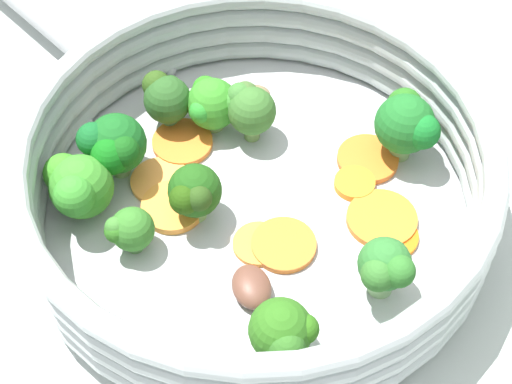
% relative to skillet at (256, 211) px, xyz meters
% --- Properties ---
extents(ground_plane, '(4.00, 4.00, 0.00)m').
position_rel_skillet_xyz_m(ground_plane, '(0.00, 0.00, -0.01)').
color(ground_plane, '#B3BDB7').
extents(skillet, '(0.30, 0.30, 0.01)m').
position_rel_skillet_xyz_m(skillet, '(0.00, 0.00, 0.00)').
color(skillet, '#B2B5B7').
rests_on(skillet, ground_plane).
extents(skillet_rim_wall, '(0.31, 0.31, 0.06)m').
position_rel_skillet_xyz_m(skillet_rim_wall, '(0.00, 0.00, 0.04)').
color(skillet_rim_wall, '#ABB5B5').
rests_on(skillet_rim_wall, skillet).
extents(skillet_handle, '(0.18, 0.05, 0.02)m').
position_rel_skillet_xyz_m(skillet_handle, '(0.24, -0.04, 0.02)').
color(skillet_handle, '#999B9E').
rests_on(skillet_handle, skillet).
extents(skillet_rivet_left, '(0.01, 0.01, 0.01)m').
position_rel_skillet_xyz_m(skillet_rivet_left, '(0.13, -0.06, 0.01)').
color(skillet_rivet_left, '#B0B1B8').
rests_on(skillet_rivet_left, skillet).
extents(skillet_rivet_right, '(0.01, 0.01, 0.01)m').
position_rel_skillet_xyz_m(skillet_rivet_right, '(0.14, 0.01, 0.01)').
color(skillet_rivet_right, '#ADB0B9').
rests_on(skillet_rivet_right, skillet).
extents(carrot_slice_0, '(0.05, 0.05, 0.00)m').
position_rel_skillet_xyz_m(carrot_slice_0, '(-0.09, -0.03, 0.01)').
color(carrot_slice_0, orange).
rests_on(carrot_slice_0, skillet).
extents(carrot_slice_1, '(0.04, 0.04, 0.01)m').
position_rel_skillet_xyz_m(carrot_slice_1, '(-0.04, -0.05, 0.01)').
color(carrot_slice_1, orange).
rests_on(carrot_slice_1, skillet).
extents(carrot_slice_2, '(0.06, 0.06, 0.00)m').
position_rel_skillet_xyz_m(carrot_slice_2, '(-0.08, -0.04, 0.01)').
color(carrot_slice_2, orange).
rests_on(carrot_slice_2, skillet).
extents(carrot_slice_3, '(0.06, 0.06, 0.01)m').
position_rel_skillet_xyz_m(carrot_slice_3, '(-0.04, -0.08, 0.01)').
color(carrot_slice_3, orange).
rests_on(carrot_slice_3, skillet).
extents(carrot_slice_4, '(0.04, 0.04, 0.00)m').
position_rel_skillet_xyz_m(carrot_slice_4, '(-0.02, 0.03, 0.01)').
color(carrot_slice_4, orange).
rests_on(carrot_slice_4, skillet).
extents(carrot_slice_5, '(0.06, 0.06, 0.00)m').
position_rel_skillet_xyz_m(carrot_slice_5, '(-0.03, 0.02, 0.01)').
color(carrot_slice_5, orange).
rests_on(carrot_slice_5, skillet).
extents(carrot_slice_6, '(0.05, 0.05, 0.00)m').
position_rel_skillet_xyz_m(carrot_slice_6, '(0.08, -0.01, 0.01)').
color(carrot_slice_6, orange).
rests_on(carrot_slice_6, skillet).
extents(carrot_slice_7, '(0.06, 0.06, 0.01)m').
position_rel_skillet_xyz_m(carrot_slice_7, '(0.04, 0.04, 0.01)').
color(carrot_slice_7, orange).
rests_on(carrot_slice_7, skillet).
extents(carrot_slice_8, '(0.06, 0.06, 0.00)m').
position_rel_skillet_xyz_m(carrot_slice_8, '(0.07, 0.02, 0.01)').
color(carrot_slice_8, '#F99642').
rests_on(carrot_slice_8, skillet).
extents(broccoli_floret_0, '(0.04, 0.04, 0.04)m').
position_rel_skillet_xyz_m(broccoli_floret_0, '(0.03, 0.03, 0.03)').
color(broccoli_floret_0, '#88AD5D').
rests_on(broccoli_floret_0, skillet).
extents(broccoli_floret_1, '(0.04, 0.04, 0.04)m').
position_rel_skillet_xyz_m(broccoli_floret_1, '(-0.08, 0.08, 0.03)').
color(broccoli_floret_1, '#678948').
rests_on(broccoli_floret_1, skillet).
extents(broccoli_floret_2, '(0.03, 0.03, 0.04)m').
position_rel_skillet_xyz_m(broccoli_floret_2, '(0.04, 0.08, 0.03)').
color(broccoli_floret_2, '#5D914D').
rests_on(broccoli_floret_2, skillet).
extents(broccoli_floret_3, '(0.05, 0.05, 0.05)m').
position_rel_skillet_xyz_m(broccoli_floret_3, '(0.09, 0.07, 0.03)').
color(broccoli_floret_3, '#6BA160').
rests_on(broccoli_floret_3, skillet).
extents(broccoli_floret_4, '(0.04, 0.03, 0.04)m').
position_rel_skillet_xyz_m(broccoli_floret_4, '(0.04, -0.05, 0.03)').
color(broccoli_floret_4, '#6D934B').
rests_on(broccoli_floret_4, skillet).
extents(broccoli_floret_5, '(0.05, 0.05, 0.05)m').
position_rel_skillet_xyz_m(broccoli_floret_5, '(-0.06, -0.10, 0.04)').
color(broccoli_floret_5, '#77A059').
rests_on(broccoli_floret_5, skillet).
extents(broccoli_floret_6, '(0.04, 0.04, 0.05)m').
position_rel_skillet_xyz_m(broccoli_floret_6, '(-0.10, 0.01, 0.04)').
color(broccoli_floret_6, '#7BA369').
rests_on(broccoli_floret_6, skillet).
extents(broccoli_floret_7, '(0.04, 0.04, 0.04)m').
position_rel_skillet_xyz_m(broccoli_floret_7, '(0.07, -0.04, 0.03)').
color(broccoli_floret_7, '#749C52').
rests_on(broccoli_floret_7, skillet).
extents(broccoli_floret_8, '(0.04, 0.04, 0.04)m').
position_rel_skillet_xyz_m(broccoli_floret_8, '(0.10, -0.02, 0.03)').
color(broccoli_floret_8, '#638F53').
rests_on(broccoli_floret_8, skillet).
extents(broccoli_floret_9, '(0.05, 0.05, 0.05)m').
position_rel_skillet_xyz_m(broccoli_floret_9, '(0.09, 0.04, 0.04)').
color(broccoli_floret_9, '#8BAC66').
rests_on(broccoli_floret_9, skillet).
extents(mushroom_piece_0, '(0.03, 0.03, 0.01)m').
position_rel_skillet_xyz_m(mushroom_piece_0, '(0.06, -0.08, 0.01)').
color(mushroom_piece_0, olive).
rests_on(mushroom_piece_0, skillet).
extents(mushroom_piece_1, '(0.04, 0.04, 0.01)m').
position_rel_skillet_xyz_m(mushroom_piece_1, '(-0.04, 0.06, 0.01)').
color(mushroom_piece_1, brown).
rests_on(mushroom_piece_1, skillet).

